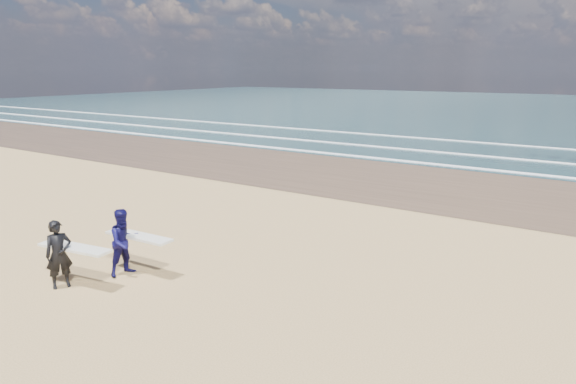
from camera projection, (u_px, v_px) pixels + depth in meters
The scene contains 2 objects.
surfer_near at pixel (61, 253), 13.67m from camera, with size 2.25×1.18×1.86m.
surfer_far at pixel (125, 242), 14.53m from camera, with size 2.23×1.20×1.93m.
Camera 1 is at (12.28, -7.78, 5.76)m, focal length 32.00 mm.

